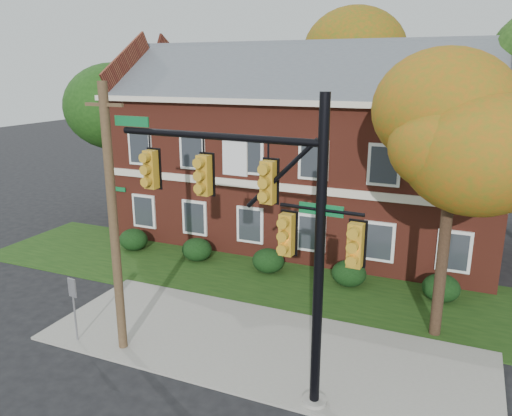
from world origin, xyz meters
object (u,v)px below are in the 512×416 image
at_px(tree_far_rear, 370,62).
at_px(sign_post, 73,299).
at_px(utility_pole, 113,223).
at_px(apartment_building, 308,141).
at_px(hedge_center, 268,261).
at_px(traffic_signal, 265,216).
at_px(hedge_right, 349,273).
at_px(hedge_left, 197,250).
at_px(tree_near_right, 464,133).
at_px(hedge_far_left, 134,240).
at_px(hedge_far_right, 441,288).
at_px(tree_left_rear, 131,103).

distance_m(tree_far_rear, sign_post, 22.59).
distance_m(utility_pole, sign_post, 3.10).
distance_m(apartment_building, tree_far_rear, 8.84).
relative_size(hedge_center, traffic_signal, 0.18).
bearing_deg(utility_pole, hedge_right, 55.24).
height_order(hedge_left, utility_pole, utility_pole).
bearing_deg(apartment_building, hedge_left, -123.67).
xyz_separation_m(hedge_left, utility_pole, (1.60, -7.46, 3.61)).
bearing_deg(sign_post, hedge_right, 54.42).
height_order(tree_far_rear, traffic_signal, tree_far_rear).
bearing_deg(tree_near_right, traffic_signal, -131.59).
xyz_separation_m(hedge_center, tree_near_right, (7.22, -2.83, 6.14)).
xyz_separation_m(hedge_far_left, hedge_far_right, (14.00, 0.00, 0.00)).
xyz_separation_m(hedge_left, traffic_signal, (6.46, -7.64, 4.43)).
bearing_deg(hedge_right, hedge_far_left, 180.00).
bearing_deg(traffic_signal, sign_post, -175.77).
relative_size(hedge_far_right, traffic_signal, 0.18).
distance_m(hedge_left, sign_post, 7.77).
bearing_deg(sign_post, tree_near_right, 31.11).
height_order(hedge_center, hedge_far_right, same).
bearing_deg(hedge_left, hedge_far_right, 0.00).
distance_m(traffic_signal, sign_post, 7.33).
xyz_separation_m(hedge_far_left, hedge_left, (3.50, 0.00, 0.00)).
bearing_deg(traffic_signal, hedge_center, 114.77).
distance_m(apartment_building, traffic_signal, 13.23).
bearing_deg(hedge_right, utility_pole, -125.91).
distance_m(hedge_left, utility_pole, 8.44).
distance_m(hedge_left, tree_far_rear, 16.25).
height_order(hedge_center, tree_left_rear, tree_left_rear).
height_order(hedge_left, tree_left_rear, tree_left_rear).
bearing_deg(hedge_far_left, hedge_right, 0.00).
bearing_deg(utility_pole, apartment_building, 82.65).
relative_size(hedge_far_right, tree_far_rear, 0.12).
distance_m(apartment_building, tree_left_rear, 9.94).
bearing_deg(sign_post, tree_left_rear, 124.39).
relative_size(hedge_right, tree_far_rear, 0.12).
bearing_deg(hedge_left, apartment_building, 56.33).
relative_size(tree_near_right, traffic_signal, 1.08).
bearing_deg(traffic_signal, apartment_building, 106.53).
relative_size(hedge_center, tree_left_rear, 0.16).
xyz_separation_m(tree_far_rear, sign_post, (-4.84, -20.81, -7.35)).
height_order(hedge_far_right, tree_near_right, tree_near_right).
height_order(tree_left_rear, sign_post, tree_left_rear).
relative_size(hedge_far_right, tree_near_right, 0.16).
bearing_deg(traffic_signal, tree_left_rear, 140.74).
relative_size(hedge_left, hedge_center, 1.00).
bearing_deg(hedge_far_left, hedge_left, 0.00).
xyz_separation_m(hedge_left, hedge_center, (3.50, 0.00, 0.00)).
bearing_deg(tree_left_rear, traffic_signal, -42.87).
distance_m(hedge_center, traffic_signal, 9.31).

